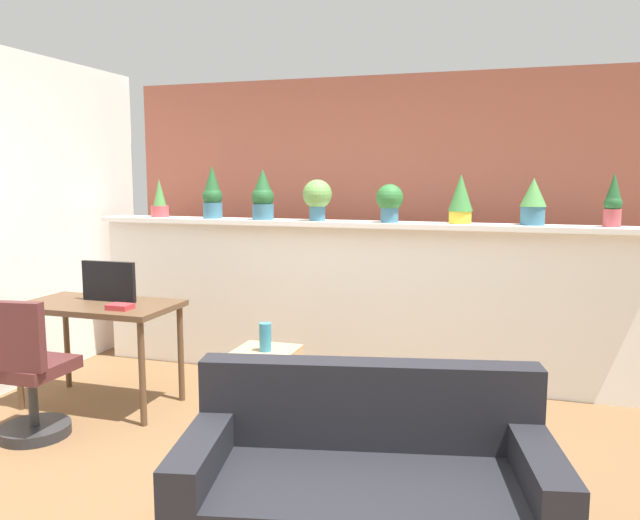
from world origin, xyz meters
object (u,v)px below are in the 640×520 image
(office_chair, at_px, (26,380))
(vase_on_shelf, at_px, (265,337))
(book_on_desk, at_px, (120,307))
(potted_plant_3, at_px, (317,197))
(potted_plant_1, at_px, (212,194))
(potted_plant_2, at_px, (263,196))
(potted_plant_7, at_px, (613,202))
(potted_plant_0, at_px, (160,201))
(potted_plant_5, at_px, (461,198))
(side_cube_shelf, at_px, (265,386))
(potted_plant_4, at_px, (390,201))
(desk, at_px, (99,315))
(tv_monitor, at_px, (109,281))
(potted_plant_6, at_px, (533,200))
(couch, at_px, (366,495))

(office_chair, relative_size, vase_on_shelf, 4.82)
(office_chair, distance_m, vase_on_shelf, 1.51)
(book_on_desk, bearing_deg, vase_on_shelf, 9.26)
(potted_plant_3, bearing_deg, office_chair, -127.25)
(potted_plant_1, xyz_separation_m, potted_plant_2, (0.47, -0.02, -0.01))
(potted_plant_2, distance_m, potted_plant_7, 2.64)
(potted_plant_0, bearing_deg, potted_plant_1, -1.44)
(office_chair, relative_size, book_on_desk, 5.82)
(potted_plant_5, height_order, vase_on_shelf, potted_plant_5)
(side_cube_shelf, bearing_deg, potted_plant_1, 130.23)
(side_cube_shelf, height_order, book_on_desk, book_on_desk)
(potted_plant_4, bearing_deg, potted_plant_1, 179.57)
(potted_plant_1, xyz_separation_m, desk, (-0.35, -1.11, -0.83))
(potted_plant_4, distance_m, potted_plant_7, 1.59)
(tv_monitor, distance_m, book_on_desk, 0.35)
(potted_plant_3, xyz_separation_m, potted_plant_7, (2.18, 0.05, -0.01))
(potted_plant_5, distance_m, book_on_desk, 2.59)
(vase_on_shelf, bearing_deg, office_chair, -152.89)
(potted_plant_5, bearing_deg, book_on_desk, -148.62)
(potted_plant_3, relative_size, desk, 0.30)
(potted_plant_4, height_order, vase_on_shelf, potted_plant_4)
(potted_plant_5, bearing_deg, potted_plant_6, 0.16)
(potted_plant_4, xyz_separation_m, potted_plant_6, (1.05, 0.06, 0.01))
(potted_plant_1, xyz_separation_m, couch, (1.89, -2.34, -1.21))
(potted_plant_2, xyz_separation_m, desk, (-0.81, -1.09, -0.82))
(potted_plant_6, xyz_separation_m, tv_monitor, (-2.89, -1.08, -0.57))
(potted_plant_0, xyz_separation_m, potted_plant_7, (3.63, 0.03, 0.04))
(office_chair, bearing_deg, potted_plant_2, 63.42)
(potted_plant_7, distance_m, book_on_desk, 3.50)
(potted_plant_2, height_order, potted_plant_6, potted_plant_2)
(potted_plant_0, bearing_deg, potted_plant_7, 0.46)
(desk, distance_m, book_on_desk, 0.32)
(potted_plant_3, bearing_deg, potted_plant_5, 2.54)
(potted_plant_5, relative_size, desk, 0.34)
(book_on_desk, xyz_separation_m, couch, (1.97, -1.08, -0.49))
(potted_plant_6, xyz_separation_m, vase_on_shelf, (-1.66, -1.14, -0.87))
(potted_plant_1, distance_m, potted_plant_4, 1.52)
(potted_plant_0, relative_size, potted_plant_3, 1.01)
(vase_on_shelf, bearing_deg, tv_monitor, 177.28)
(potted_plant_7, xyz_separation_m, tv_monitor, (-3.42, -1.07, -0.57))
(tv_monitor, bearing_deg, office_chair, -97.49)
(side_cube_shelf, height_order, vase_on_shelf, vase_on_shelf)
(potted_plant_0, bearing_deg, vase_on_shelf, -37.52)
(desk, bearing_deg, tv_monitor, 67.56)
(potted_plant_3, relative_size, book_on_desk, 2.11)
(potted_plant_5, relative_size, potted_plant_6, 1.08)
(desk, height_order, vase_on_shelf, desk)
(desk, bearing_deg, book_on_desk, -27.08)
(potted_plant_7, bearing_deg, potted_plant_1, -179.22)
(potted_plant_0, height_order, office_chair, potted_plant_0)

